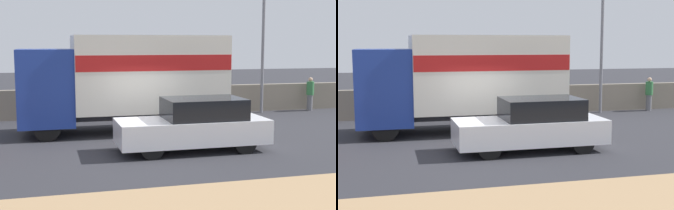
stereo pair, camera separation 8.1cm
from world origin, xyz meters
The scene contains 6 objects.
ground_plane centered at (0.00, 0.00, 0.00)m, with size 80.00×80.00×0.00m, color #2D2D33.
stone_wall_backdrop centered at (0.00, 6.71, 0.63)m, with size 60.00×0.35×1.26m.
street_lamp centered at (6.42, 6.10, 4.64)m, with size 0.56×0.28×8.14m.
box_truck centered at (-0.31, 3.02, 2.01)m, with size 7.25×2.59×3.46m.
car_hatchback centered at (1.05, -0.50, 0.78)m, with size 4.46×1.74×1.57m.
pedestrian centered at (8.95, 6.13, 0.82)m, with size 0.35×0.35×1.58m.
Camera 2 is at (-3.13, -13.55, 3.19)m, focal length 50.00 mm.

